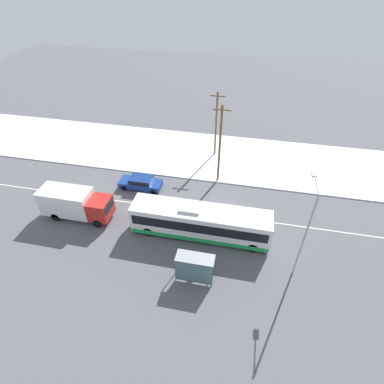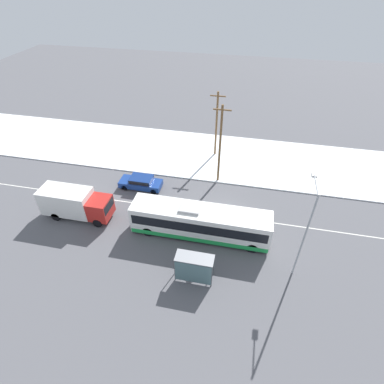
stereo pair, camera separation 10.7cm
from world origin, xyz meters
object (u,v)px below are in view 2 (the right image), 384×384
Objects in this scene: box_truck at (75,203)px; utility_pole_roadside at (220,144)px; streetlamp at (307,223)px; bus_shelter at (194,266)px; city_bus at (200,222)px; pedestrian_at_stop at (199,259)px; utility_pole_snowlot at (216,124)px; sedan_car at (141,182)px.

utility_pole_roadside is (12.64, 8.62, 3.02)m from box_truck.
box_truck is at bearing 174.08° from streetlamp.
city_bus is at bearing 95.32° from bus_shelter.
streetlamp reaches higher than pedestrian_at_stop.
utility_pole_roadside is (-7.72, 10.74, -0.48)m from streetlamp.
city_bus reaches higher than bus_shelter.
box_truck reaches higher than pedestrian_at_stop.
streetlamp reaches higher than utility_pole_snowlot.
utility_pole_snowlot is at bearing 118.65° from streetlamp.
streetlamp reaches higher than box_truck.
bus_shelter is (12.66, -4.95, 0.01)m from box_truck.
utility_pole_snowlot is (6.91, 8.55, 3.53)m from sedan_car.
bus_shelter is at bearing -89.91° from utility_pole_roadside.
utility_pole_roadside is (0.44, 8.59, 3.15)m from city_bus.
sedan_car is at bearing 131.59° from pedestrian_at_stop.
pedestrian_at_stop is 1.39m from bus_shelter.
utility_pole_roadside is (-0.19, 12.32, 3.60)m from pedestrian_at_stop.
pedestrian_at_stop is 0.22× the size of utility_pole_snowlot.
utility_pole_roadside reaches higher than streetlamp.
box_truck reaches higher than bus_shelter.
streetlamp is (7.70, 2.83, 3.50)m from bus_shelter.
bus_shelter is at bearing -84.68° from city_bus.
box_truck is 20.77m from streetlamp.
pedestrian_at_stop is 0.20× the size of utility_pole_roadside.
pedestrian_at_stop is at bearing -85.67° from utility_pole_snowlot.
utility_pole_snowlot is at bearing 94.33° from pedestrian_at_stop.
sedan_car is 0.56× the size of streetlamp.
box_truck is 1.47× the size of sedan_car.
streetlamp is at bearing -61.35° from utility_pole_snowlot.
pedestrian_at_stop is at bearing -168.11° from streetlamp.
box_truck is 3.81× the size of pedestrian_at_stop.
streetlamp is at bearing 153.97° from sedan_car.
bus_shelter is at bearing -21.34° from box_truck.
city_bus is 1.51× the size of utility_pole_snowlot.
city_bus is at bearing 143.85° from sedan_car.
pedestrian_at_stop is at bearing -80.44° from city_bus.
sedan_car is at bearing -128.91° from utility_pole_snowlot.
utility_pole_snowlot is at bearing -128.91° from sedan_car.
utility_pole_snowlot is (-0.72, 14.13, 2.74)m from city_bus.
box_truck is 15.60m from utility_pole_roadside.
sedan_car is 12.44m from pedestrian_at_stop.
utility_pole_snowlot reaches higher than sedan_car.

